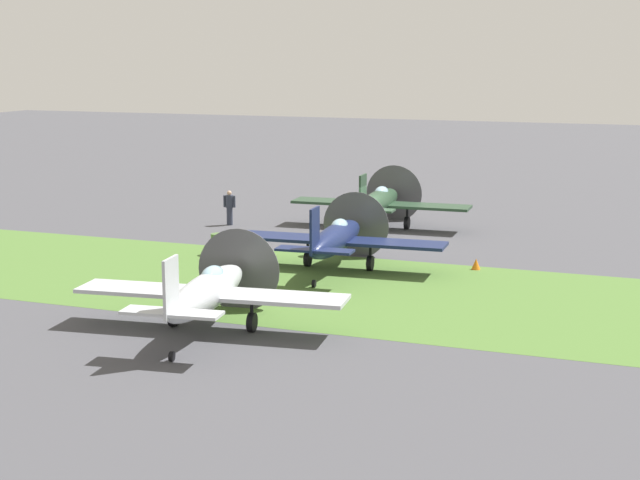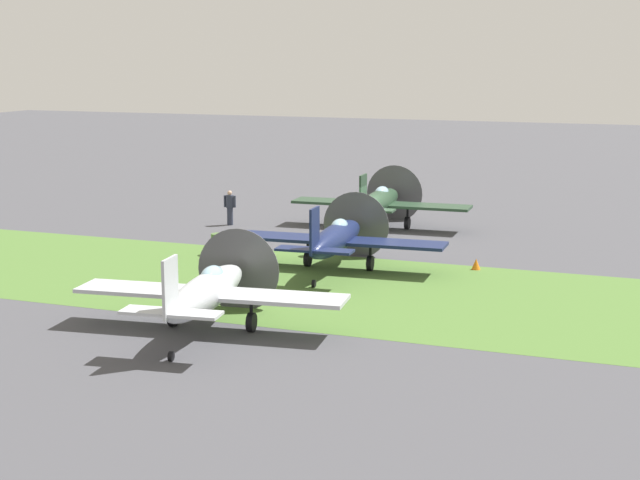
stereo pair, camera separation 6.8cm
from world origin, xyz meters
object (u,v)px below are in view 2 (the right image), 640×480
object	(u,v)px
airplane_trail	(208,291)
ground_crew_chief	(230,207)
airplane_lead	(380,202)
fuel_drum	(218,244)
runway_marker_cone	(476,264)
airplane_wingman	(337,238)

from	to	relation	value
airplane_trail	ground_crew_chief	xyz separation A→B (m)	(-7.61, 17.13, -0.37)
airplane_lead	fuel_drum	distance (m)	9.49
airplane_trail	runway_marker_cone	size ratio (longest dim) A/B	19.68
runway_marker_cone	fuel_drum	bearing A→B (deg)	-174.73
ground_crew_chief	runway_marker_cone	bearing A→B (deg)	-29.41
airplane_wingman	airplane_lead	bearing A→B (deg)	93.23
airplane_lead	runway_marker_cone	distance (m)	9.62
airplane_wingman	runway_marker_cone	size ratio (longest dim) A/B	19.66
airplane_lead	ground_crew_chief	world-z (taller)	airplane_lead
ground_crew_chief	fuel_drum	bearing A→B (deg)	-74.88
airplane_wingman	airplane_trail	distance (m)	9.46
airplane_lead	ground_crew_chief	size ratio (longest dim) A/B	5.12
airplane_wingman	fuel_drum	bearing A→B (deg)	166.04
fuel_drum	airplane_lead	bearing A→B (deg)	60.59
ground_crew_chief	airplane_trail	bearing A→B (deg)	-72.87
airplane_wingman	airplane_trail	xyz separation A→B (m)	(-0.82, -9.42, -0.00)
fuel_drum	runway_marker_cone	world-z (taller)	fuel_drum
airplane_lead	airplane_wingman	bearing A→B (deg)	-85.58
airplane_trail	fuel_drum	bearing A→B (deg)	108.32
airplane_lead	airplane_trail	world-z (taller)	airplane_lead
ground_crew_chief	airplane_lead	bearing A→B (deg)	5.36
airplane_lead	airplane_wingman	distance (m)	9.35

